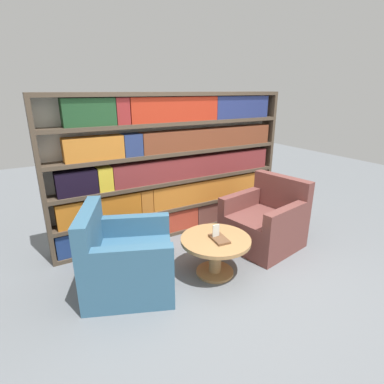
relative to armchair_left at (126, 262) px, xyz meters
name	(u,v)px	position (x,y,z in m)	size (l,w,h in m)	color
ground_plane	(234,280)	(1.07, -0.47, -0.31)	(14.00, 14.00, 0.00)	slate
bookshelf	(174,167)	(1.07, 0.98, 0.67)	(3.44, 0.30, 1.99)	silver
armchair_left	(126,262)	(0.00, 0.00, 0.00)	(1.14, 1.11, 0.91)	#386684
armchair_right	(265,223)	(1.93, -0.01, 0.00)	(1.02, 0.99, 0.91)	brown
coffee_table	(215,248)	(0.96, -0.25, 0.01)	(0.79, 0.79, 0.45)	#AD7F4C
table_sign	(216,232)	(0.96, -0.25, 0.21)	(0.08, 0.06, 0.17)	black
stray_book	(219,239)	(0.97, -0.30, 0.15)	(0.18, 0.28, 0.03)	brown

